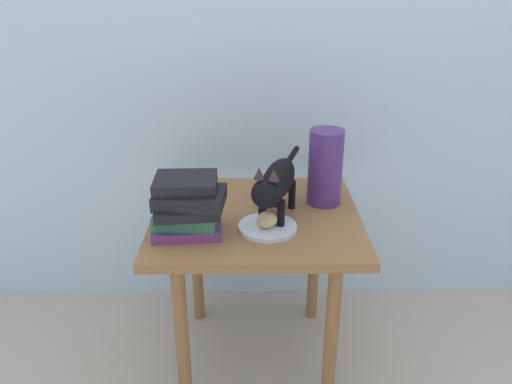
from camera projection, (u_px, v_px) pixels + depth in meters
ground_plane at (256, 355)px, 1.93m from camera, size 6.00×6.00×0.00m
back_panel at (255, 42)px, 1.88m from camera, size 4.00×0.04×2.20m
side_table at (256, 238)px, 1.72m from camera, size 0.69×0.63×0.60m
plate at (268, 227)px, 1.59m from camera, size 0.18×0.18×0.01m
bread_roll at (268, 219)px, 1.57m from camera, size 0.09×0.10×0.05m
cat at (276, 183)px, 1.59m from camera, size 0.18×0.46×0.23m
book_stack at (188, 206)px, 1.54m from camera, size 0.23×0.19×0.18m
green_vase at (325, 167)px, 1.72m from camera, size 0.12×0.12×0.26m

